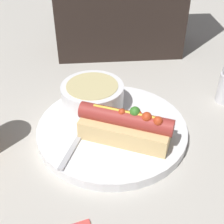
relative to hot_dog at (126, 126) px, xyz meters
The scene contains 5 objects.
ground_plane 0.06m from the hot_dog, 121.24° to the left, with size 4.00×4.00×0.00m, color #BCB7AD.
dinner_plate 0.05m from the hot_dog, 121.24° to the left, with size 0.26×0.26×0.02m.
hot_dog is the anchor object (origin of this frame).
soup_bowl 0.11m from the hot_dog, 118.97° to the left, with size 0.12×0.12×0.05m.
spoon 0.08m from the hot_dog, 151.39° to the left, with size 0.07×0.15×0.01m.
Camera 1 is at (-0.03, -0.42, 0.37)m, focal length 50.00 mm.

